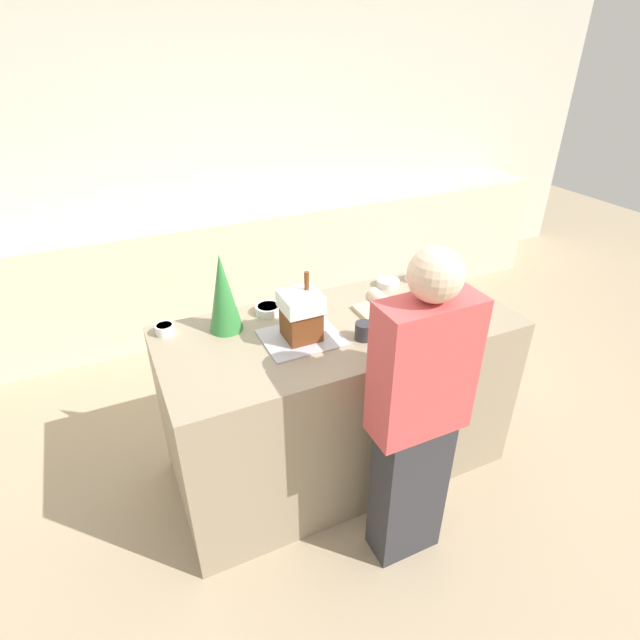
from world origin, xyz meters
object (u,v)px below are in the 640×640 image
(candy_bowl_near_tray_left, at_px, (268,309))
(candy_bowl_center_rear, at_px, (442,272))
(candy_bowl_front_corner, at_px, (388,283))
(baking_tray, at_px, (301,338))
(candy_bowl_near_tray_right, at_px, (165,329))
(gingerbread_house, at_px, (301,314))
(cookbook, at_px, (378,309))
(candy_bowl_behind_tray, at_px, (428,291))
(candy_bowl_beside_tree, at_px, (414,276))
(decorative_tree, at_px, (223,293))
(mug, at_px, (364,331))
(person, at_px, (417,417))

(candy_bowl_near_tray_left, xyz_separation_m, candy_bowl_center_rear, (1.10, -0.02, 0.01))
(candy_bowl_front_corner, xyz_separation_m, candy_bowl_center_rear, (0.36, -0.03, 0.01))
(baking_tray, bearing_deg, candy_bowl_center_rear, 15.22)
(candy_bowl_near_tray_right, relative_size, candy_bowl_center_rear, 0.66)
(gingerbread_house, xyz_separation_m, candy_bowl_center_rear, (1.04, 0.28, -0.10))
(baking_tray, distance_m, cookbook, 0.49)
(candy_bowl_behind_tray, bearing_deg, candy_bowl_near_tray_left, 168.41)
(candy_bowl_near_tray_right, height_order, candy_bowl_beside_tree, candy_bowl_near_tray_right)
(baking_tray, xyz_separation_m, candy_bowl_front_corner, (0.68, 0.31, 0.02))
(candy_bowl_beside_tree, bearing_deg, candy_bowl_front_corner, -179.55)
(candy_bowl_beside_tree, relative_size, candy_bowl_center_rear, 0.74)
(decorative_tree, xyz_separation_m, candy_bowl_behind_tray, (1.13, -0.12, -0.18))
(candy_bowl_front_corner, height_order, candy_bowl_center_rear, candy_bowl_center_rear)
(candy_bowl_center_rear, bearing_deg, candy_bowl_near_tray_right, 178.71)
(gingerbread_house, bearing_deg, decorative_tree, 142.05)
(gingerbread_house, bearing_deg, candy_bowl_near_tray_left, 101.30)
(candy_bowl_near_tray_left, height_order, mug, mug)
(person, bearing_deg, candy_bowl_beside_tree, 57.14)
(candy_bowl_center_rear, bearing_deg, candy_bowl_behind_tray, -143.06)
(gingerbread_house, bearing_deg, candy_bowl_beside_tree, 19.94)
(candy_bowl_beside_tree, distance_m, person, 1.09)
(candy_bowl_near_tray_right, bearing_deg, baking_tray, -28.47)
(decorative_tree, xyz_separation_m, mug, (0.58, -0.37, -0.16))
(candy_bowl_center_rear, bearing_deg, person, -131.08)
(baking_tray, distance_m, decorative_tree, 0.43)
(baking_tray, bearing_deg, candy_bowl_beside_tree, 19.95)
(candy_bowl_near_tray_left, distance_m, candy_bowl_center_rear, 1.10)
(baking_tray, distance_m, candy_bowl_behind_tray, 0.84)
(person, bearing_deg, candy_bowl_behind_tray, 52.46)
(gingerbread_house, height_order, candy_bowl_beside_tree, gingerbread_house)
(decorative_tree, relative_size, candy_bowl_behind_tray, 3.18)
(gingerbread_house, height_order, candy_bowl_near_tray_left, gingerbread_house)
(candy_bowl_near_tray_left, distance_m, person, 0.97)
(candy_bowl_beside_tree, bearing_deg, person, -122.86)
(candy_bowl_near_tray_right, distance_m, cookbook, 1.10)
(candy_bowl_behind_tray, distance_m, cookbook, 0.35)
(candy_bowl_center_rear, bearing_deg, decorative_tree, -178.05)
(candy_bowl_near_tray_left, relative_size, cookbook, 0.58)
(candy_bowl_behind_tray, height_order, mug, mug)
(candy_bowl_front_corner, bearing_deg, baking_tray, -155.44)
(decorative_tree, height_order, person, person)
(baking_tray, xyz_separation_m, decorative_tree, (-0.30, 0.24, 0.20))
(baking_tray, xyz_separation_m, candy_bowl_center_rear, (1.04, 0.28, 0.03))
(candy_bowl_near_tray_right, xyz_separation_m, person, (0.86, -0.92, -0.15))
(baking_tray, bearing_deg, cookbook, 9.36)
(mug, xyz_separation_m, person, (0.00, -0.47, -0.17))
(gingerbread_house, distance_m, candy_bowl_behind_tray, 0.84)
(gingerbread_house, xyz_separation_m, candy_bowl_near_tray_left, (-0.06, 0.30, -0.11))
(gingerbread_house, height_order, candy_bowl_front_corner, gingerbread_house)
(baking_tray, distance_m, person, 0.67)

